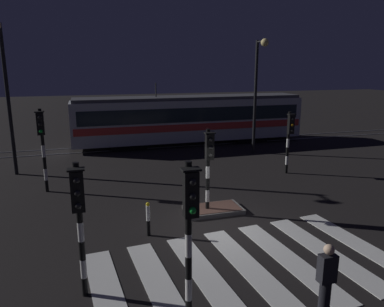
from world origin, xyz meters
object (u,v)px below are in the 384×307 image
Objects in this scene: traffic_light_kerb_mid_left at (190,221)px; traffic_light_corner_near_left at (79,212)px; traffic_light_corner_far_left at (42,138)px; street_lamp_trackside_left at (5,81)px; traffic_light_median_centre at (209,159)px; tram at (190,118)px; traffic_light_corner_far_right at (290,133)px; street_lamp_trackside_right at (258,82)px; pedestrian_waiting_at_kerb at (326,282)px; bollard_island_edge at (148,219)px.

traffic_light_kerb_mid_left is 1.08× the size of traffic_light_corner_near_left.
traffic_light_corner_far_left is 4.08m from street_lamp_trackside_left.
tram is at bearing 76.56° from traffic_light_median_centre.
traffic_light_corner_far_left is at bearing 177.60° from traffic_light_corner_far_right.
street_lamp_trackside_right reaches higher than pedestrian_waiting_at_kerb.
traffic_light_corner_near_left is (-2.06, 1.53, -0.17)m from traffic_light_kerb_mid_left.
traffic_light_median_centre is 0.20× the size of tram.
pedestrian_waiting_at_kerb is (2.73, -0.67, -1.40)m from traffic_light_kerb_mid_left.
street_lamp_trackside_right reaches higher than traffic_light_kerb_mid_left.
traffic_light_corner_far_right is at bearing -72.77° from tram.
traffic_light_median_centre is at bearing -103.44° from tram.
tram is at bearing 68.21° from bollard_island_edge.
bollard_island_edge is (3.40, -5.28, -1.77)m from traffic_light_corner_far_left.
street_lamp_trackside_left reaches higher than traffic_light_corner_far_left.
traffic_light_median_centre is 0.43× the size of street_lamp_trackside_left.
traffic_light_kerb_mid_left is at bearing -130.36° from traffic_light_corner_far_right.
traffic_light_median_centre is (4.33, 3.83, -0.07)m from traffic_light_corner_near_left.
traffic_light_median_centre is at bearing -125.96° from street_lamp_trackside_right.
tram is (7.20, 15.83, -0.37)m from traffic_light_corner_near_left.
street_lamp_trackside_left reaches higher than street_lamp_trackside_right.
traffic_light_corner_far_left is 2.06× the size of pedestrian_waiting_at_kerb.
traffic_light_kerb_mid_left is 10.16m from traffic_light_corner_far_left.
street_lamp_trackside_left reaches higher than traffic_light_median_centre.
street_lamp_trackside_right reaches higher than bollard_island_edge.
traffic_light_corner_near_left is 0.20× the size of tram.
pedestrian_waiting_at_kerb is at bearing -58.58° from traffic_light_corner_far_left.
traffic_light_corner_near_left is 1.04× the size of traffic_light_median_centre.
pedestrian_waiting_at_kerb is at bearing -97.59° from tram.
traffic_light_corner_far_left is at bearing -137.84° from tram.
tram is (-2.57, 8.29, -0.28)m from traffic_light_corner_far_right.
street_lamp_trackside_right is (10.11, 11.81, 2.17)m from traffic_light_corner_near_left.
pedestrian_waiting_at_kerb is (-2.40, -18.03, -0.87)m from tram.
pedestrian_waiting_at_kerb is at bearing -13.87° from traffic_light_kerb_mid_left.
traffic_light_median_centre is at bearing 24.94° from bollard_island_edge.
street_lamp_trackside_right reaches higher than traffic_light_corner_far_right.
traffic_light_corner_far_right is 2.77× the size of bollard_island_edge.
pedestrian_waiting_at_kerb is (-5.32, -14.01, -3.41)m from street_lamp_trackside_right.
street_lamp_trackside_right reaches higher than traffic_light_corner_near_left.
street_lamp_trackside_right reaches higher than traffic_light_corner_far_left.
traffic_light_median_centre is (-5.44, -3.70, 0.01)m from traffic_light_corner_far_right.
traffic_light_corner_far_right is 0.20× the size of tram.
street_lamp_trackside_left is (-7.43, 7.19, 2.49)m from traffic_light_median_centre.
traffic_light_median_centre reaches higher than pedestrian_waiting_at_kerb.
bollard_island_edge is (-0.10, 4.26, -1.72)m from traffic_light_kerb_mid_left.
traffic_light_corner_far_right is at bearing -2.40° from traffic_light_corner_far_left.
street_lamp_trackside_right is at bearing 49.42° from traffic_light_corner_near_left.
traffic_light_corner_far_left is (-11.21, 0.47, 0.30)m from traffic_light_corner_far_right.
traffic_light_median_centre is 1.81× the size of pedestrian_waiting_at_kerb.
traffic_light_corner_near_left is 1.87× the size of pedestrian_waiting_at_kerb.
traffic_light_corner_far_left is 1.14× the size of traffic_light_median_centre.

